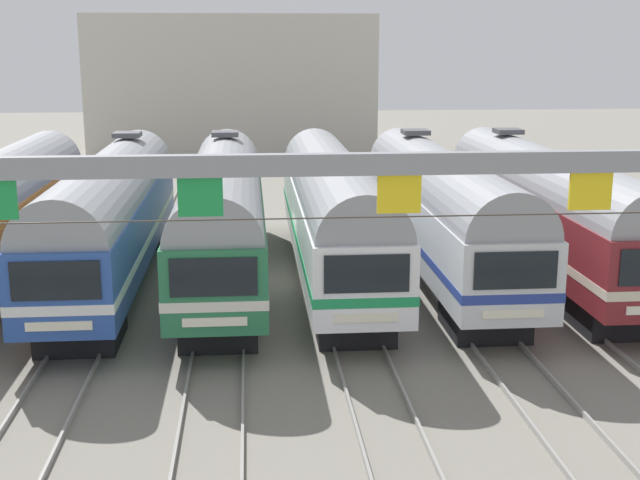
{
  "coord_description": "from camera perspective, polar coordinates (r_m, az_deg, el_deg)",
  "views": [
    {
      "loc": [
        -1.01,
        -30.13,
        8.62
      ],
      "look_at": [
        1.23,
        -3.61,
        2.36
      ],
      "focal_mm": 47.06,
      "sensor_mm": 36.0,
      "label": 1
    }
  ],
  "objects": [
    {
      "name": "ground_plane",
      "position": [
        31.36,
        -2.79,
        -2.73
      ],
      "size": [
        160.0,
        160.0,
        0.0
      ],
      "primitive_type": "plane",
      "color": "gray"
    },
    {
      "name": "track_bed",
      "position": [
        47.91,
        -3.54,
        2.94
      ],
      "size": [
        21.61,
        70.0,
        0.15
      ],
      "color": "gray",
      "rests_on": "ground"
    },
    {
      "name": "commuter_train_maroon",
      "position": [
        32.64,
        15.09,
        2.31
      ],
      "size": [
        2.88,
        18.06,
        5.05
      ],
      "color": "maroon",
      "rests_on": "ground"
    },
    {
      "name": "commuter_train_green",
      "position": [
        30.73,
        -6.6,
        2.02
      ],
      "size": [
        2.88,
        18.06,
        5.05
      ],
      "color": "#236B42",
      "rests_on": "ground"
    },
    {
      "name": "commuter_train_silver",
      "position": [
        31.51,
        8.19,
        2.25
      ],
      "size": [
        2.88,
        18.06,
        5.05
      ],
      "color": "silver",
      "rests_on": "ground"
    },
    {
      "name": "catenary_gantry",
      "position": [
        16.98,
        -1.31,
        2.1
      ],
      "size": [
        25.35,
        0.44,
        6.97
      ],
      "color": "gray",
      "rests_on": "ground"
    },
    {
      "name": "maintenance_building",
      "position": [
        69.71,
        -5.93,
        10.52
      ],
      "size": [
        22.35,
        10.0,
        10.79
      ],
      "primitive_type": "cube",
      "color": "beige",
      "rests_on": "ground"
    },
    {
      "name": "commuter_train_blue",
      "position": [
        31.12,
        -14.02,
        1.85
      ],
      "size": [
        2.88,
        18.06,
        5.05
      ],
      "color": "#284C9E",
      "rests_on": "ground"
    },
    {
      "name": "commuter_train_white",
      "position": [
        30.85,
        0.89,
        2.15
      ],
      "size": [
        2.88,
        18.06,
        4.77
      ],
      "color": "white",
      "rests_on": "ground"
    }
  ]
}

